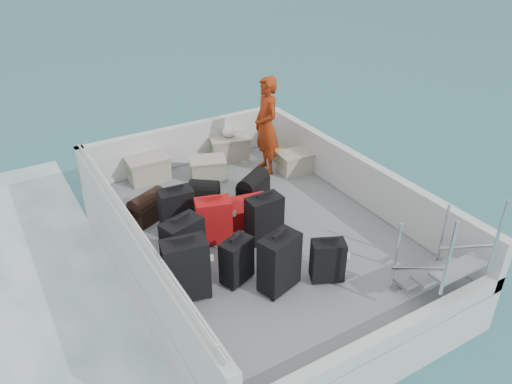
% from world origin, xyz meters
% --- Properties ---
extents(ground, '(160.00, 160.00, 0.00)m').
position_xyz_m(ground, '(0.00, 0.00, 0.00)').
color(ground, '#1C5162').
rests_on(ground, ground).
extents(ferry_hull, '(3.60, 5.00, 0.60)m').
position_xyz_m(ferry_hull, '(0.00, 0.00, 0.30)').
color(ferry_hull, silver).
rests_on(ferry_hull, ground).
extents(deck, '(3.30, 4.70, 0.02)m').
position_xyz_m(deck, '(0.00, 0.00, 0.61)').
color(deck, slate).
rests_on(deck, ferry_hull).
extents(deck_fittings, '(3.60, 5.00, 0.90)m').
position_xyz_m(deck_fittings, '(0.35, -0.32, 0.99)').
color(deck_fittings, '#BCC0C0').
rests_on(deck_fittings, deck).
extents(suitcase_0, '(0.54, 0.37, 0.77)m').
position_xyz_m(suitcase_0, '(-1.38, -0.73, 1.00)').
color(suitcase_0, black).
rests_on(suitcase_0, deck).
extents(suitcase_1, '(0.54, 0.40, 0.72)m').
position_xyz_m(suitcase_1, '(-1.21, -0.27, 0.98)').
color(suitcase_1, black).
rests_on(suitcase_1, deck).
extents(suitcase_2, '(0.48, 0.32, 0.65)m').
position_xyz_m(suitcase_2, '(-0.96, 0.54, 0.95)').
color(suitcase_2, black).
rests_on(suitcase_2, deck).
extents(suitcase_3, '(0.53, 0.40, 0.72)m').
position_xyz_m(suitcase_3, '(-0.41, -1.13, 0.98)').
color(suitcase_3, black).
rests_on(suitcase_3, deck).
extents(suitcase_4, '(0.44, 0.36, 0.58)m').
position_xyz_m(suitcase_4, '(-0.76, -0.76, 0.91)').
color(suitcase_4, black).
rests_on(suitcase_4, deck).
extents(suitcase_5, '(0.52, 0.39, 0.63)m').
position_xyz_m(suitcase_5, '(-0.63, 0.09, 0.94)').
color(suitcase_5, '#A20C13').
rests_on(suitcase_5, deck).
extents(suitcase_6, '(0.45, 0.37, 0.54)m').
position_xyz_m(suitcase_6, '(0.16, -1.29, 0.89)').
color(suitcase_6, black).
rests_on(suitcase_6, deck).
extents(suitcase_7, '(0.47, 0.28, 0.65)m').
position_xyz_m(suitcase_7, '(-0.04, -0.21, 0.94)').
color(suitcase_7, black).
rests_on(suitcase_7, deck).
extents(suitcase_8, '(0.77, 0.57, 0.28)m').
position_xyz_m(suitcase_8, '(-0.01, 0.33, 0.76)').
color(suitcase_8, '#A20C13').
rests_on(suitcase_8, deck).
extents(duffel_0, '(0.61, 0.50, 0.32)m').
position_xyz_m(duffel_0, '(-1.19, 1.06, 0.78)').
color(duffel_0, black).
rests_on(duffel_0, deck).
extents(duffel_1, '(0.52, 0.49, 0.32)m').
position_xyz_m(duffel_1, '(-0.35, 0.98, 0.78)').
color(duffel_1, black).
rests_on(duffel_1, deck).
extents(duffel_2, '(0.63, 0.54, 0.32)m').
position_xyz_m(duffel_2, '(0.38, 0.80, 0.78)').
color(duffel_2, black).
rests_on(duffel_2, deck).
extents(crate_0, '(0.64, 0.45, 0.38)m').
position_xyz_m(crate_0, '(-0.78, 2.17, 0.81)').
color(crate_0, '#A8A592').
rests_on(crate_0, deck).
extents(crate_1, '(0.63, 0.54, 0.32)m').
position_xyz_m(crate_1, '(0.07, 1.72, 0.78)').
color(crate_1, '#A8A592').
rests_on(crate_1, deck).
extents(crate_2, '(0.73, 0.58, 0.39)m').
position_xyz_m(crate_2, '(0.72, 2.20, 0.81)').
color(crate_2, '#A8A592').
rests_on(crate_2, deck).
extents(crate_3, '(0.57, 0.41, 0.32)m').
position_xyz_m(crate_3, '(1.42, 1.18, 0.78)').
color(crate_3, '#A8A592').
rests_on(crate_3, deck).
extents(yellow_bag, '(0.28, 0.26, 0.22)m').
position_xyz_m(yellow_bag, '(1.45, 1.68, 0.73)').
color(yellow_bag, yellow).
rests_on(yellow_bag, deck).
extents(white_bag, '(0.24, 0.24, 0.18)m').
position_xyz_m(white_bag, '(0.72, 2.20, 1.10)').
color(white_bag, white).
rests_on(white_bag, crate_2).
extents(passenger, '(0.47, 0.65, 1.61)m').
position_xyz_m(passenger, '(1.02, 1.47, 1.43)').
color(passenger, red).
rests_on(passenger, deck).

